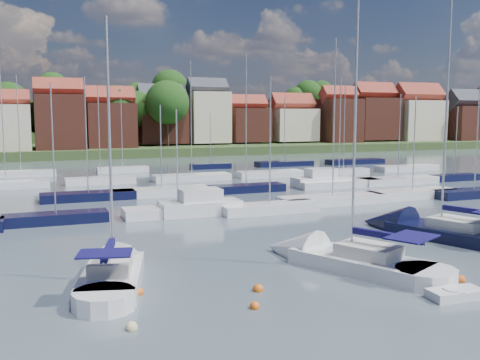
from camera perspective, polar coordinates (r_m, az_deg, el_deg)
name	(u,v)px	position (r m, az deg, el deg)	size (l,w,h in m)	color
ground	(194,184)	(66.83, -4.92, -0.44)	(260.00, 260.00, 0.00)	#424F5A
sailboat_left	(115,272)	(29.23, -13.19, -9.52)	(5.31, 10.98, 14.47)	silver
sailboat_centre	(337,259)	(31.41, 10.27, -8.30)	(8.06, 12.15, 16.24)	silver
sailboat_navy	(426,230)	(40.61, 19.22, -5.10)	(7.55, 13.19, 17.67)	black
tender	(455,294)	(27.51, 21.99, -11.20)	(2.70, 1.41, 0.56)	silver
buoy_a	(132,330)	(22.63, -11.49, -15.39)	(0.50, 0.50, 0.50)	beige
buoy_b	(255,308)	(24.43, 1.58, -13.54)	(0.45, 0.45, 0.45)	#D85914
buoy_c	(258,291)	(26.67, 1.95, -11.75)	(0.52, 0.52, 0.52)	#D85914
buoy_d	(461,282)	(30.30, 22.49, -9.98)	(0.49, 0.49, 0.49)	#D85914
buoy_e	(415,240)	(38.91, 18.12, -6.10)	(0.54, 0.54, 0.54)	beige
buoy_g	(139,294)	(26.64, -10.70, -11.90)	(0.44, 0.44, 0.44)	#D85914
marina_field	(221,185)	(62.77, -2.00, -0.50)	(79.62, 41.41, 15.93)	silver
far_shore_town	(110,129)	(157.72, -13.72, 5.30)	(212.46, 90.00, 22.27)	#324824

